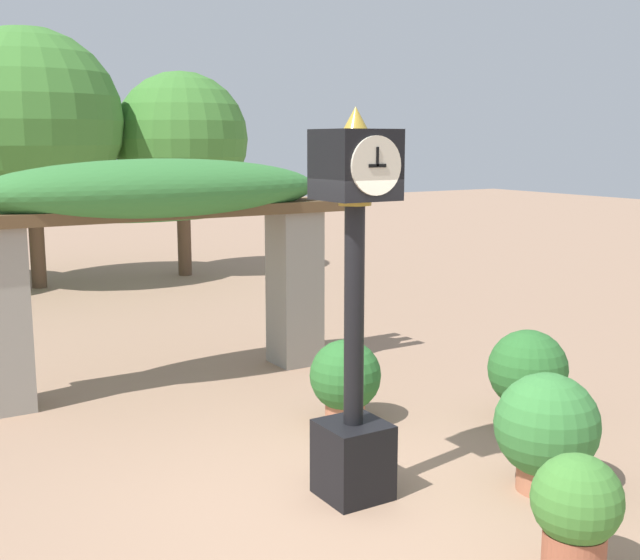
# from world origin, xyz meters

# --- Properties ---
(ground_plane) EXTENTS (60.00, 60.00, 0.00)m
(ground_plane) POSITION_xyz_m (0.00, 0.00, 0.00)
(ground_plane) COLOR #9E7A60
(pedestal_clock) EXTENTS (0.52, 0.57, 3.02)m
(pedestal_clock) POSITION_xyz_m (0.22, 0.07, 1.47)
(pedestal_clock) COLOR black
(pedestal_clock) RESTS_ON ground
(pergola) EXTENTS (4.63, 1.14, 2.58)m
(pergola) POSITION_xyz_m (0.00, 3.67, 1.90)
(pergola) COLOR gray
(pergola) RESTS_ON ground
(potted_plant_near_left) EXTENTS (0.71, 0.71, 0.84)m
(potted_plant_near_left) POSITION_xyz_m (1.08, 1.50, 0.46)
(potted_plant_near_left) COLOR #B26B4C
(potted_plant_near_left) RESTS_ON ground
(potted_plant_near_right) EXTENTS (0.84, 0.84, 0.96)m
(potted_plant_near_right) POSITION_xyz_m (1.60, -0.64, 0.51)
(potted_plant_near_right) COLOR #B26B4C
(potted_plant_near_right) RESTS_ON ground
(potted_plant_far_left) EXTENTS (0.79, 0.79, 0.93)m
(potted_plant_far_left) POSITION_xyz_m (2.67, 0.61, 0.50)
(potted_plant_far_left) COLOR brown
(potted_plant_far_left) RESTS_ON ground
(potted_plant_far_right) EXTENTS (0.59, 0.59, 0.83)m
(potted_plant_far_right) POSITION_xyz_m (0.77, -1.67, 0.46)
(potted_plant_far_right) COLOR #9E563D
(potted_plant_far_right) RESTS_ON ground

